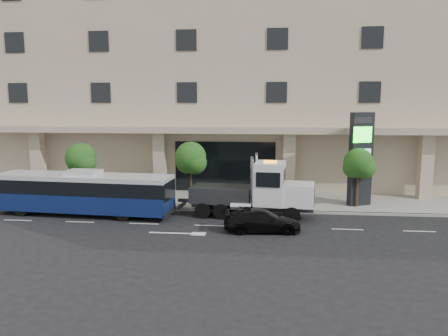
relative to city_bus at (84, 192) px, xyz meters
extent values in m
plane|color=black|center=(8.42, -0.24, -1.49)|extent=(120.00, 120.00, 0.00)
cube|color=gray|center=(8.42, 4.76, -1.42)|extent=(120.00, 6.00, 0.15)
cube|color=gray|center=(8.42, 1.76, -1.42)|extent=(120.00, 0.30, 0.15)
cube|color=tan|center=(8.42, 15.26, 8.51)|extent=(60.00, 15.00, 20.00)
cube|color=tan|center=(8.42, 6.56, 3.71)|extent=(60.00, 2.80, 0.50)
cube|color=black|center=(8.42, 7.73, 0.66)|extent=(8.00, 0.12, 4.00)
cube|color=tan|center=(-6.58, 6.56, 1.11)|extent=(0.90, 0.90, 4.90)
cube|color=tan|center=(3.42, 6.56, 1.11)|extent=(0.90, 0.90, 4.90)
cube|color=tan|center=(13.42, 6.56, 1.11)|extent=(0.90, 0.90, 4.90)
cube|color=tan|center=(23.42, 6.56, 1.11)|extent=(0.90, 0.90, 4.90)
cylinder|color=#422B19|center=(-1.58, 3.36, 0.06)|extent=(0.14, 0.14, 2.80)
sphere|color=#1B3E11|center=(-1.58, 3.36, 1.78)|extent=(2.20, 2.20, 2.20)
sphere|color=#1B3E11|center=(-1.23, 3.16, 1.46)|extent=(1.65, 1.65, 1.65)
sphere|color=#1B3E11|center=(-1.88, 3.56, 1.38)|extent=(1.54, 1.54, 1.54)
cylinder|color=#422B19|center=(6.42, 3.36, 0.13)|extent=(0.14, 0.14, 2.94)
sphere|color=#1B3E11|center=(6.42, 3.36, 1.94)|extent=(2.20, 2.20, 2.20)
sphere|color=#1B3E11|center=(6.77, 3.16, 1.60)|extent=(1.65, 1.65, 1.65)
sphere|color=#1B3E11|center=(6.12, 3.56, 1.52)|extent=(1.54, 1.54, 1.54)
cylinder|color=#422B19|center=(17.92, 3.36, 0.02)|extent=(0.14, 0.14, 2.73)
sphere|color=#1B3E11|center=(17.92, 3.36, 1.70)|extent=(2.00, 2.00, 2.00)
sphere|color=#1B3E11|center=(18.27, 3.16, 1.39)|extent=(1.50, 1.50, 1.50)
sphere|color=#1B3E11|center=(17.62, 3.56, 1.31)|extent=(1.40, 1.40, 1.40)
cylinder|color=black|center=(-3.90, -0.71, -1.01)|extent=(0.98, 0.36, 0.96)
cylinder|color=black|center=(-3.75, 1.30, -1.01)|extent=(0.98, 0.36, 0.96)
cylinder|color=black|center=(2.99, -1.24, -1.01)|extent=(0.98, 0.36, 0.96)
cylinder|color=black|center=(3.15, 0.77, -1.01)|extent=(0.98, 0.36, 0.96)
cube|color=#0F1D50|center=(0.01, 0.00, -0.58)|extent=(11.68, 3.28, 1.15)
cube|color=black|center=(0.01, 0.00, 0.43)|extent=(11.68, 3.31, 0.86)
cube|color=silver|center=(0.01, 0.00, 1.01)|extent=(11.68, 3.28, 0.29)
cube|color=silver|center=(0.01, 0.00, 1.30)|extent=(2.22, 1.69, 0.29)
cube|color=#2D3033|center=(-5.69, 0.44, -1.06)|extent=(0.32, 2.41, 0.29)
cube|color=#2D3033|center=(5.70, -0.44, -1.06)|extent=(0.32, 2.41, 0.29)
cube|color=#2D3033|center=(10.83, 0.53, -0.76)|extent=(7.78, 1.74, 0.36)
cube|color=white|center=(13.77, 0.21, 0.10)|extent=(2.03, 2.28, 1.36)
cube|color=silver|center=(14.67, 0.11, 0.10)|extent=(0.28, 1.82, 1.09)
cube|color=white|center=(11.96, 0.41, 0.74)|extent=(2.05, 2.46, 2.64)
cube|color=black|center=(12.82, 0.31, 1.15)|extent=(0.32, 2.00, 1.09)
cylinder|color=silver|center=(10.86, -0.48, 0.96)|extent=(0.18, 0.18, 3.09)
cylinder|color=silver|center=(11.07, 1.51, 0.96)|extent=(0.18, 0.18, 3.09)
cube|color=#2D3033|center=(8.88, 0.74, -0.08)|extent=(4.03, 2.58, 1.00)
cube|color=#2D3033|center=(6.72, 0.98, -0.63)|extent=(1.47, 0.41, 0.20)
cube|color=#2D3033|center=(6.17, 1.04, -0.99)|extent=(0.40, 1.65, 0.16)
cube|color=orange|center=(11.96, 0.41, 2.10)|extent=(0.85, 0.40, 0.13)
cylinder|color=black|center=(13.30, -0.70, -0.99)|extent=(1.03, 0.40, 1.00)
cylinder|color=black|center=(13.51, 1.20, -0.99)|extent=(1.03, 0.40, 1.00)
cylinder|color=black|center=(8.96, -0.23, -0.99)|extent=(1.03, 0.40, 1.00)
cylinder|color=black|center=(9.17, 1.67, -0.99)|extent=(1.03, 0.40, 1.00)
cylinder|color=black|center=(7.79, -0.10, -0.99)|extent=(1.03, 0.40, 1.00)
cylinder|color=black|center=(7.99, 1.80, -0.99)|extent=(1.03, 0.40, 1.00)
imported|color=black|center=(11.52, -2.60, -0.86)|extent=(4.47, 2.12, 1.26)
cube|color=black|center=(18.16, 3.92, 1.87)|extent=(1.69, 1.11, 6.43)
cube|color=#29F829|center=(18.16, 3.62, 3.59)|extent=(1.31, 0.59, 1.07)
cube|color=silver|center=(18.16, 3.62, 2.30)|extent=(1.31, 0.59, 0.64)
cube|color=#262628|center=(18.16, 3.62, 4.55)|extent=(1.31, 0.59, 0.43)
camera|label=1|loc=(11.72, -26.59, 5.74)|focal=35.00mm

